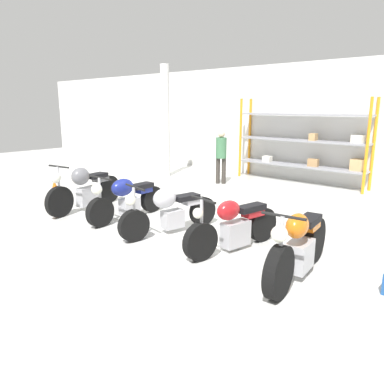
# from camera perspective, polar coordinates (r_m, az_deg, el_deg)

# --- Properties ---
(ground_plane) EXTENTS (30.00, 30.00, 0.00)m
(ground_plane) POSITION_cam_1_polar(r_m,az_deg,el_deg) (7.08, -2.17, -6.07)
(ground_plane) COLOR silver
(back_wall) EXTENTS (30.00, 0.08, 3.60)m
(back_wall) POSITION_cam_1_polar(r_m,az_deg,el_deg) (11.95, 19.10, 9.84)
(back_wall) COLOR silver
(back_wall) RESTS_ON ground_plane
(shelving_rack) EXTENTS (4.08, 0.63, 2.54)m
(shelving_rack) POSITION_cam_1_polar(r_m,az_deg,el_deg) (11.77, 16.99, 7.16)
(shelving_rack) COLOR orange
(shelving_rack) RESTS_ON ground_plane
(support_pillar) EXTENTS (0.28, 0.28, 3.60)m
(support_pillar) POSITION_cam_1_polar(r_m,az_deg,el_deg) (12.41, -4.09, 10.60)
(support_pillar) COLOR silver
(support_pillar) RESTS_ON ground_plane
(motorcycle_grey) EXTENTS (0.65, 2.12, 1.10)m
(motorcycle_grey) POSITION_cam_1_polar(r_m,az_deg,el_deg) (8.78, -16.05, 0.58)
(motorcycle_grey) COLOR black
(motorcycle_grey) RESTS_ON ground_plane
(motorcycle_blue) EXTENTS (0.69, 1.99, 0.99)m
(motorcycle_blue) POSITION_cam_1_polar(r_m,az_deg,el_deg) (7.87, -9.92, -0.93)
(motorcycle_blue) COLOR black
(motorcycle_blue) RESTS_ON ground_plane
(motorcycle_silver) EXTENTS (0.72, 2.09, 0.98)m
(motorcycle_silver) POSITION_cam_1_polar(r_m,az_deg,el_deg) (6.92, -3.42, -2.78)
(motorcycle_silver) COLOR black
(motorcycle_silver) RESTS_ON ground_plane
(motorcycle_red) EXTENTS (0.63, 1.98, 0.97)m
(motorcycle_red) POSITION_cam_1_polar(r_m,az_deg,el_deg) (6.14, 6.41, -5.16)
(motorcycle_red) COLOR black
(motorcycle_red) RESTS_ON ground_plane
(motorcycle_orange) EXTENTS (0.56, 2.07, 1.06)m
(motorcycle_orange) POSITION_cam_1_polar(r_m,az_deg,el_deg) (5.32, 15.94, -8.08)
(motorcycle_orange) COLOR black
(motorcycle_orange) RESTS_ON ground_plane
(person_browsing) EXTENTS (0.44, 0.44, 1.60)m
(person_browsing) POSITION_cam_1_polar(r_m,az_deg,el_deg) (11.32, 4.46, 5.99)
(person_browsing) COLOR #38332D
(person_browsing) RESTS_ON ground_plane
(traffic_cone) EXTENTS (0.32, 0.32, 0.55)m
(traffic_cone) POSITION_cam_1_polar(r_m,az_deg,el_deg) (9.84, -20.15, 0.23)
(traffic_cone) COLOR orange
(traffic_cone) RESTS_ON ground_plane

